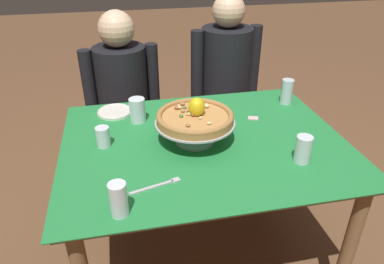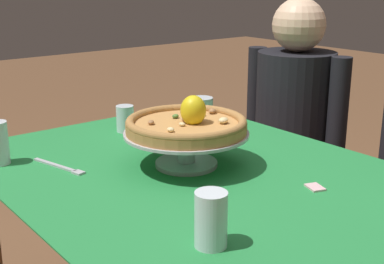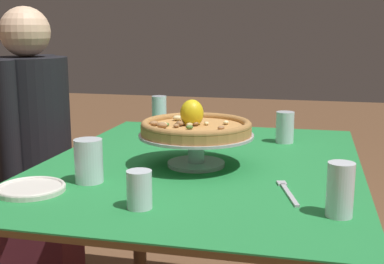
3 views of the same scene
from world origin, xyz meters
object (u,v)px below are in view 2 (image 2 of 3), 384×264
water_glass_back_left (201,117)px  water_glass_front_right (211,222)px  pizza_stand (186,142)px  water_glass_side_left (125,120)px  diner_left (292,145)px  sugar_packet (315,187)px  pizza (187,124)px  side_plate (205,117)px  dinner_fork (61,167)px

water_glass_back_left → water_glass_front_right: size_ratio=1.04×
pizza_stand → water_glass_back_left: bearing=133.4°
water_glass_side_left → diner_left: 0.80m
water_glass_front_right → sugar_packet: size_ratio=2.32×
pizza_stand → water_glass_back_left: size_ratio=2.93×
pizza_stand → pizza: pizza is taller
water_glass_side_left → sugar_packet: bearing=8.5°
water_glass_front_right → side_plate: (-0.74, 0.61, -0.04)m
pizza → water_glass_back_left: bearing=133.7°
dinner_fork → sugar_packet: size_ratio=3.97×
dinner_fork → diner_left: (-0.09, 1.09, -0.18)m
water_glass_front_right → dinner_fork: size_ratio=0.58×
pizza → side_plate: bearing=134.1°
pizza_stand → side_plate: size_ratio=1.98×
side_plate → dinner_fork: bearing=-77.4°
pizza_stand → sugar_packet: bearing=24.7°
water_glass_front_right → diner_left: size_ratio=0.10×
water_glass_back_left → dinner_fork: 0.54m
pizza → water_glass_back_left: pizza is taller
water_glass_side_left → diner_left: bearing=82.1°
water_glass_front_right → diner_left: diner_left is taller
water_glass_back_left → water_glass_side_left: water_glass_back_left is taller
water_glass_back_left → water_glass_side_left: size_ratio=1.32×
pizza_stand → water_glass_side_left: size_ratio=3.88×
water_glass_front_right → water_glass_side_left: size_ratio=1.27×
water_glass_back_left → diner_left: 0.60m
sugar_packet → diner_left: bearing=134.3°
pizza → water_glass_back_left: size_ratio=2.81×
side_plate → water_glass_side_left: bearing=-99.5°
side_plate → diner_left: (0.05, 0.44, -0.19)m
pizza_stand → water_glass_front_right: water_glass_front_right is taller
water_glass_front_right → dinner_fork: (-0.60, -0.04, -0.05)m
pizza_stand → water_glass_front_right: size_ratio=3.05×
pizza_stand → dinner_fork: pizza_stand is taller
pizza_stand → dinner_fork: bearing=-125.1°
water_glass_side_left → water_glass_back_left: bearing=50.8°
water_glass_side_left → dinner_fork: 0.39m
pizza → dinner_fork: size_ratio=1.71×
pizza → water_glass_side_left: pizza is taller
water_glass_back_left → sugar_packet: (0.57, -0.09, -0.05)m
pizza_stand → pizza: (0.00, 0.00, 0.06)m
pizza_stand → pizza: bearing=75.3°
side_plate → dinner_fork: 0.67m
water_glass_side_left → sugar_packet: 0.75m
water_glass_front_right → side_plate: 0.96m
side_plate → diner_left: bearing=83.3°
water_glass_front_right → water_glass_side_left: 0.85m
pizza_stand → dinner_fork: (-0.20, -0.29, -0.07)m
dinner_fork → diner_left: diner_left is taller
water_glass_front_right → side_plate: size_ratio=0.65×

